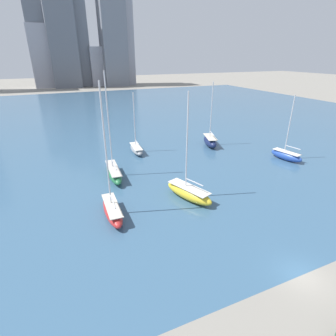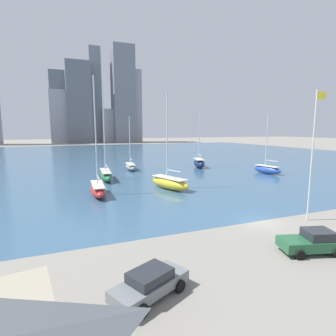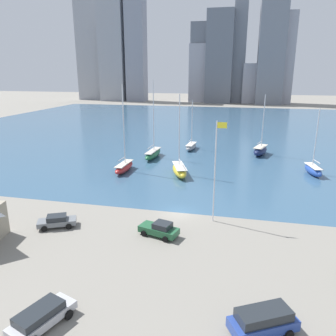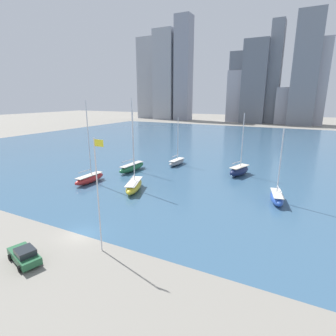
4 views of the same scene
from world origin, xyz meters
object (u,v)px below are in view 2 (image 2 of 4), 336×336
object	(u,v)px
sailboat_green	(106,174)
sailboat_gray	(131,166)
sailboat_red	(98,188)
flag_pole	(313,152)
sailboat_navy	(199,163)
parked_pickup_green	(313,242)
sailboat_blue	(267,169)
parked_sedan_gray	(150,283)
sailboat_yellow	(170,182)

from	to	relation	value
sailboat_green	sailboat_gray	distance (m)	12.02
sailboat_gray	sailboat_red	distance (m)	22.96
flag_pole	sailboat_red	size ratio (longest dim) A/B	0.79
sailboat_navy	parked_pickup_green	world-z (taller)	sailboat_navy
sailboat_red	parked_pickup_green	bearing A→B (deg)	-59.77
sailboat_blue	sailboat_red	bearing A→B (deg)	177.63
sailboat_navy	sailboat_red	world-z (taller)	sailboat_red
sailboat_gray	parked_sedan_gray	distance (m)	45.47
sailboat_green	sailboat_gray	bearing A→B (deg)	58.15
flag_pole	parked_pickup_green	xyz separation A→B (m)	(-5.64, -5.28, -5.97)
parked_pickup_green	parked_sedan_gray	world-z (taller)	parked_pickup_green
sailboat_yellow	flag_pole	bearing A→B (deg)	-86.39
sailboat_gray	flag_pole	bearing A→B (deg)	-73.05
flag_pole	sailboat_blue	world-z (taller)	flag_pole
sailboat_blue	sailboat_red	world-z (taller)	sailboat_red
sailboat_yellow	sailboat_red	world-z (taller)	sailboat_red
parked_pickup_green	parked_sedan_gray	bearing A→B (deg)	-71.37
parked_pickup_green	flag_pole	bearing A→B (deg)	149.31
sailboat_red	parked_pickup_green	size ratio (longest dim) A/B	3.29
sailboat_red	parked_sedan_gray	bearing A→B (deg)	-88.48
sailboat_navy	sailboat_red	xyz separation A→B (m)	(-25.54, -18.73, -0.14)
sailboat_gray	parked_sedan_gray	xyz separation A→B (m)	(-9.43, -44.48, -0.06)
sailboat_yellow	parked_sedan_gray	world-z (taller)	sailboat_yellow
parked_pickup_green	sailboat_red	bearing A→B (deg)	-135.02
sailboat_green	sailboat_red	distance (m)	11.33
sailboat_navy	sailboat_green	bearing A→B (deg)	-143.70
sailboat_yellow	sailboat_navy	world-z (taller)	sailboat_yellow
flag_pole	sailboat_red	world-z (taller)	sailboat_red
sailboat_green	parked_pickup_green	world-z (taller)	sailboat_green
sailboat_green	parked_sedan_gray	distance (m)	34.69
sailboat_yellow	sailboat_red	xyz separation A→B (m)	(-10.57, -0.09, -0.04)
sailboat_navy	parked_sedan_gray	distance (m)	49.39
sailboat_blue	sailboat_red	distance (m)	34.81
flag_pole	sailboat_navy	world-z (taller)	sailboat_navy
sailboat_red	sailboat_blue	bearing A→B (deg)	11.04
sailboat_green	sailboat_blue	size ratio (longest dim) A/B	1.36
flag_pole	sailboat_yellow	xyz separation A→B (m)	(-7.73, 17.83, -5.79)
sailboat_navy	parked_sedan_gray	xyz separation A→B (m)	(-25.50, -42.29, -0.35)
flag_pole	sailboat_navy	xyz separation A→B (m)	(7.24, 36.47, -5.68)
flag_pole	sailboat_navy	bearing A→B (deg)	78.77
flag_pole	sailboat_gray	size ratio (longest dim) A/B	1.07
sailboat_yellow	sailboat_blue	xyz separation A→B (m)	(23.75, 5.73, -0.07)
sailboat_yellow	parked_pickup_green	xyz separation A→B (m)	(2.09, -23.11, -0.18)
sailboat_gray	sailboat_red	bearing A→B (deg)	-110.28
sailboat_blue	sailboat_gray	bearing A→B (deg)	136.73
parked_sedan_gray	sailboat_gray	bearing A→B (deg)	142.37
sailboat_yellow	parked_sedan_gray	size ratio (longest dim) A/B	3.01
sailboat_blue	sailboat_navy	distance (m)	15.62
sailboat_navy	parked_sedan_gray	bearing A→B (deg)	-103.38
sailboat_yellow	sailboat_blue	distance (m)	24.43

